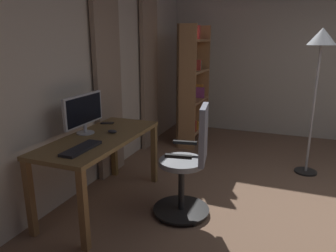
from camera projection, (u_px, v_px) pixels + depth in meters
The scene contains 11 objects.
back_room_partition at pixel (77, 66), 3.43m from camera, with size 6.17×0.10×2.80m, color beige.
curtain_left_panel at pixel (149, 65), 4.89m from camera, with size 0.51×0.06×2.59m, color tan.
curtain_right_panel at pixel (108, 73), 3.81m from camera, with size 0.53×0.06×2.59m, color tan.
desk at pixel (101, 146), 3.17m from camera, with size 1.48×0.63×0.75m.
office_chair at pixel (189, 166), 3.02m from camera, with size 0.56×0.56×1.10m.
computer_monitor at pixel (84, 111), 3.18m from camera, with size 0.60×0.18×0.40m.
computer_keyboard at pixel (81, 148), 2.75m from camera, with size 0.44×0.14×0.02m, color #232328.
computer_mouse at pixel (112, 131), 3.24m from camera, with size 0.06×0.10×0.04m, color #333338.
cell_phone_face_up at pixel (107, 123), 3.62m from camera, with size 0.07×0.14×0.01m, color black.
bookshelf at pixel (191, 85), 5.15m from camera, with size 0.84×0.30×1.90m.
floor_lamp at pixel (320, 52), 3.72m from camera, with size 0.33×0.33×1.81m.
Camera 1 is at (2.88, -1.00, 1.67)m, focal length 33.79 mm.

